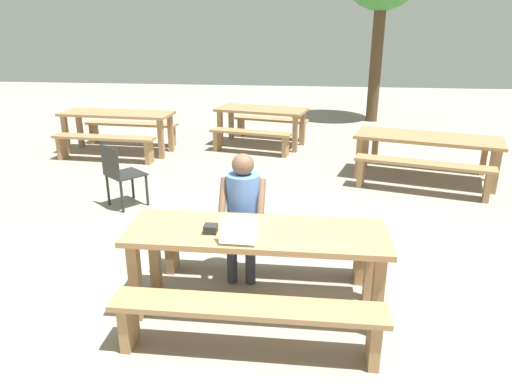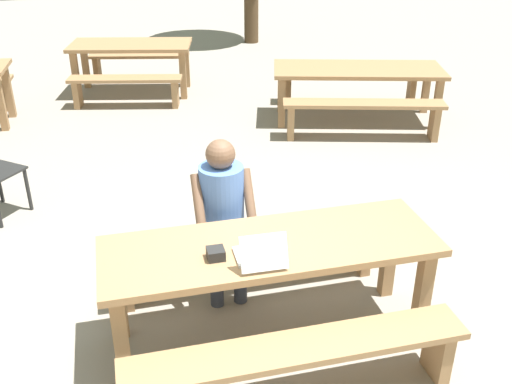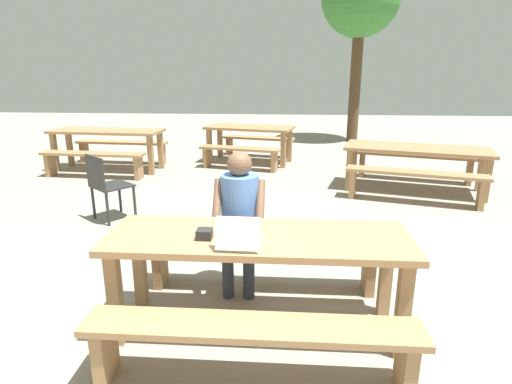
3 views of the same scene
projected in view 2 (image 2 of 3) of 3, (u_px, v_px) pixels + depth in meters
The scene contains 13 objects.
ground_plane at pixel (269, 335), 4.19m from camera, with size 30.00×30.00×0.00m, color gray.
picnic_table_front at pixel (270, 258), 3.89m from camera, with size 2.19×0.72×0.77m.
bench_near at pixel (297, 359), 3.50m from camera, with size 2.08×0.30×0.44m.
bench_far at pixel (249, 249), 4.56m from camera, with size 2.08×0.30×0.44m.
laptop at pixel (260, 254), 3.63m from camera, with size 0.29×0.32×0.23m.
small_pouch at pixel (216, 254), 3.66m from camera, with size 0.11×0.11×0.07m.
person_seated at pixel (223, 208), 4.31m from camera, with size 0.44×0.42×1.26m.
picnic_table_mid at pixel (358, 75), 7.78m from camera, with size 2.33×1.38×0.71m.
bench_mid_south at pixel (363, 111), 7.29m from camera, with size 1.98×0.81×0.47m.
bench_mid_north at pixel (350, 79), 8.50m from camera, with size 1.98×0.81×0.47m.
picnic_table_rear at pixel (131, 51), 8.81m from camera, with size 1.89×1.16×0.75m.
bench_rear_south at pixel (126, 85), 8.37m from camera, with size 1.61×0.64×0.43m.
bench_rear_north at pixel (140, 61), 9.53m from camera, with size 1.61×0.64×0.43m.
Camera 2 is at (-0.88, -3.14, 2.82)m, focal length 41.79 mm.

